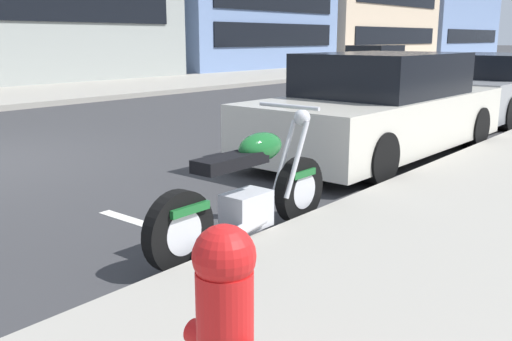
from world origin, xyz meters
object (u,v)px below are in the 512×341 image
at_px(parked_car_across_street, 381,108).
at_px(car_opposite_curb, 373,61).
at_px(parked_motorcycle, 249,194).
at_px(fire_hydrant, 225,326).
at_px(parked_car_at_intersection, 490,87).

distance_m(parked_car_across_street, car_opposite_curb, 17.63).
height_order(parked_motorcycle, fire_hydrant, parked_motorcycle).
bearing_deg(fire_hydrant, car_opposite_curb, 26.91).
bearing_deg(parked_motorcycle, car_opposite_curb, 25.84).
distance_m(parked_motorcycle, parked_car_across_street, 4.05).
xyz_separation_m(parked_car_at_intersection, fire_hydrant, (-10.91, -2.50, -0.05)).
bearing_deg(parked_car_at_intersection, fire_hydrant, -167.39).
xyz_separation_m(parked_car_across_street, fire_hydrant, (-5.89, -2.42, -0.08)).
relative_size(parked_car_across_street, car_opposite_curb, 1.07).
bearing_deg(parked_car_across_street, fire_hydrant, -156.74).
xyz_separation_m(parked_motorcycle, parked_car_at_intersection, (8.96, 0.97, 0.22)).
distance_m(parked_motorcycle, fire_hydrant, 2.49).
xyz_separation_m(parked_motorcycle, fire_hydrant, (-1.95, -1.54, 0.17)).
xyz_separation_m(parked_motorcycle, parked_car_across_street, (3.94, 0.88, 0.26)).
height_order(parked_car_across_street, parked_car_at_intersection, parked_car_across_street).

